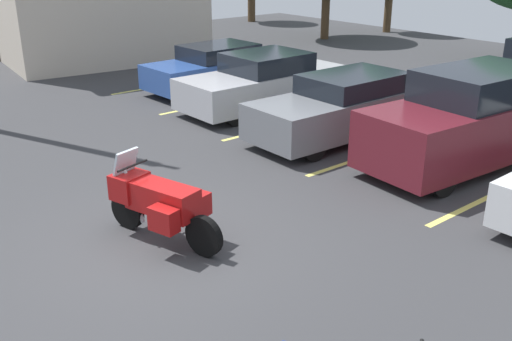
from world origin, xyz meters
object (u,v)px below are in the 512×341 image
object	(u,v)px
car_maroon	(468,120)
car_blue	(215,68)
motorcycle_touring	(158,202)
car_grey	(344,107)
car_silver	(264,82)

from	to	relation	value
car_maroon	car_blue	bearing A→B (deg)	-179.03
motorcycle_touring	car_grey	world-z (taller)	car_grey
car_silver	car_grey	bearing A→B (deg)	-4.03
car_blue	car_silver	bearing A→B (deg)	-4.03
car_silver	car_maroon	world-z (taller)	car_maroon
car_blue	car_maroon	distance (m)	8.71
car_grey	car_maroon	bearing A→B (deg)	10.86
car_silver	car_maroon	xyz separation A→B (m)	(6.08, 0.33, 0.24)
car_blue	car_grey	bearing A→B (deg)	-4.03
motorcycle_touring	car_silver	size ratio (longest dim) A/B	0.45
car_grey	car_maroon	world-z (taller)	car_maroon
motorcycle_touring	car_maroon	size ratio (longest dim) A/B	0.46
car_grey	car_silver	bearing A→B (deg)	175.97
motorcycle_touring	car_silver	world-z (taller)	car_silver
car_grey	car_maroon	distance (m)	2.96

